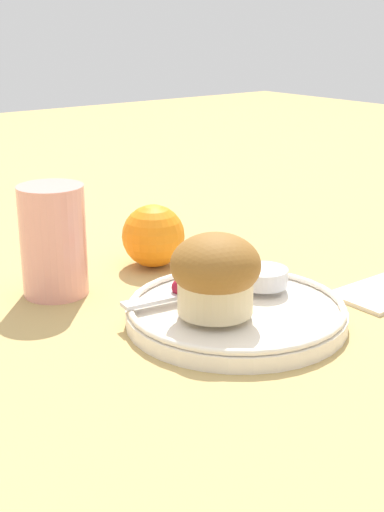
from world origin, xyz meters
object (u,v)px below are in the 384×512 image
(muffin, at_px, (215,274))
(juice_glass, at_px, (53,241))
(butter_knife, at_px, (202,289))
(orange_fruit, at_px, (153,236))

(muffin, height_order, juice_glass, juice_glass)
(muffin, bearing_deg, butter_knife, 64.19)
(orange_fruit, height_order, juice_glass, juice_glass)
(butter_knife, relative_size, orange_fruit, 2.24)
(butter_knife, bearing_deg, juice_glass, 132.11)
(butter_knife, height_order, juice_glass, juice_glass)
(muffin, distance_m, orange_fruit, 0.19)
(butter_knife, bearing_deg, orange_fruit, 81.81)
(orange_fruit, bearing_deg, juice_glass, -176.44)
(butter_knife, distance_m, juice_glass, 0.16)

